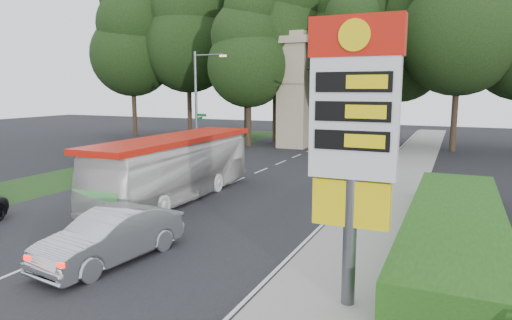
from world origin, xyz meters
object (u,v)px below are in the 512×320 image
at_px(streetlight_signs, 198,99).
at_px(monument, 295,90).
at_px(gas_station_pylon, 353,124).
at_px(traffic_signal_mast, 371,97).
at_px(transit_bus, 176,168).
at_px(sedan_silver, 111,236).

bearing_deg(streetlight_signs, monument, 58.03).
distance_m(gas_station_pylon, traffic_signal_mast, 22.29).
xyz_separation_m(streetlight_signs, monument, (4.99, 7.99, 0.67)).
distance_m(streetlight_signs, monument, 9.44).
distance_m(transit_bus, sedan_silver, 8.02).
height_order(traffic_signal_mast, sedan_silver, traffic_signal_mast).
bearing_deg(traffic_signal_mast, monument, 142.00).
bearing_deg(sedan_silver, monument, 105.52).
bearing_deg(gas_station_pylon, monument, 111.80).
bearing_deg(transit_bus, monument, 91.68).
height_order(gas_station_pylon, monument, monument).
height_order(monument, transit_bus, monument).
relative_size(gas_station_pylon, traffic_signal_mast, 0.95).
xyz_separation_m(traffic_signal_mast, monument, (-7.68, 6.00, 0.43)).
xyz_separation_m(gas_station_pylon, monument, (-11.20, 28.01, 0.66)).
height_order(traffic_signal_mast, monument, monument).
bearing_deg(monument, traffic_signal_mast, -38.00).
distance_m(monument, transit_bus, 20.81).
distance_m(streetlight_signs, sedan_silver, 22.18).
relative_size(gas_station_pylon, sedan_silver, 1.41).
distance_m(gas_station_pylon, sedan_silver, 8.14).
height_order(transit_bus, sedan_silver, transit_bus).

